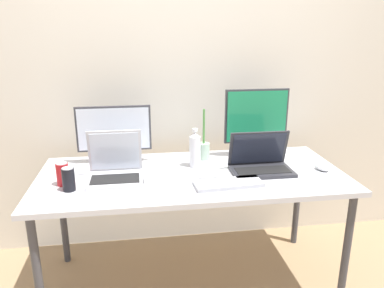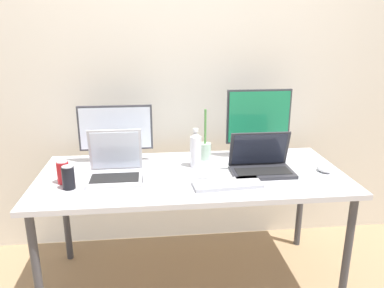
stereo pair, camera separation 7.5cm
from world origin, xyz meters
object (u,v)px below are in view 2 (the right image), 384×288
keyboard_main (227,184)px  mouse_by_keyboard (324,169)px  monitor_center (258,121)px  water_bottle (196,149)px  laptop_secondary (261,163)px  soda_can_by_laptop (63,172)px  laptop_silver (115,167)px  soda_can_near_keyboard (68,178)px  keyboard_aux (180,176)px  bamboo_vase (205,150)px  monitor_left (116,132)px  work_desk (192,182)px

keyboard_main → mouse_by_keyboard: bearing=8.9°
monitor_center → water_bottle: bearing=-161.0°
laptop_secondary → keyboard_main: size_ratio=0.96×
keyboard_main → soda_can_by_laptop: bearing=167.1°
laptop_silver → mouse_by_keyboard: bearing=-2.1°
keyboard_main → water_bottle: bearing=109.1°
monitor_center → soda_can_near_keyboard: size_ratio=3.54×
keyboard_main → soda_can_by_laptop: soda_can_by_laptop is taller
laptop_secondary → keyboard_aux: laptop_secondary is taller
bamboo_vase → soda_can_near_keyboard: bearing=-153.8°
monitor_center → bamboo_vase: size_ratio=1.35×
laptop_secondary → mouse_by_keyboard: size_ratio=3.58×
laptop_silver → soda_can_by_laptop: (-0.28, -0.05, 0.00)m
laptop_silver → mouse_by_keyboard: (1.22, -0.04, -0.04)m
mouse_by_keyboard → soda_can_near_keyboard: soda_can_near_keyboard is taller
monitor_center → keyboard_main: monitor_center is taller
laptop_silver → water_bottle: size_ratio=1.25×
laptop_silver → keyboard_aux: 0.37m
soda_can_by_laptop → keyboard_main: bearing=-8.7°
mouse_by_keyboard → soda_can_near_keyboard: size_ratio=0.79×
keyboard_aux → mouse_by_keyboard: bearing=0.5°
soda_can_by_laptop → mouse_by_keyboard: bearing=0.2°
laptop_secondary → mouse_by_keyboard: bearing=-6.6°
keyboard_aux → water_bottle: (0.11, 0.17, 0.10)m
soda_can_near_keyboard → monitor_left: bearing=61.5°
keyboard_aux → soda_can_near_keyboard: soda_can_near_keyboard is taller
laptop_secondary → water_bottle: bearing=160.7°
laptop_silver → keyboard_main: size_ratio=0.81×
work_desk → keyboard_aux: bearing=-142.6°
monitor_left → laptop_silver: bearing=-87.3°
work_desk → soda_can_near_keyboard: bearing=-167.7°
keyboard_main → mouse_by_keyboard: (0.61, 0.14, 0.01)m
mouse_by_keyboard → soda_can_near_keyboard: 1.45m
soda_can_by_laptop → laptop_secondary: bearing=2.5°
laptop_silver → bamboo_vase: bamboo_vase is taller
monitor_left → laptop_secondary: bearing=-17.8°
bamboo_vase → monitor_left: bearing=177.9°
monitor_center → bamboo_vase: monitor_center is taller
mouse_by_keyboard → monitor_center: bearing=118.5°
monitor_left → soda_can_by_laptop: (-0.26, -0.33, -0.13)m
laptop_secondary → keyboard_aux: 0.49m
keyboard_aux → soda_can_by_laptop: size_ratio=3.26×
laptop_secondary → soda_can_near_keyboard: bearing=-173.2°
soda_can_by_laptop → keyboard_aux: bearing=0.7°
monitor_center → soda_can_near_keyboard: 1.22m
monitor_center → keyboard_main: 0.59m
keyboard_aux → mouse_by_keyboard: size_ratio=4.12×
mouse_by_keyboard → water_bottle: bearing=150.5°
laptop_secondary → soda_can_near_keyboard: laptop_secondary is taller
keyboard_aux → soda_can_near_keyboard: size_ratio=3.26×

